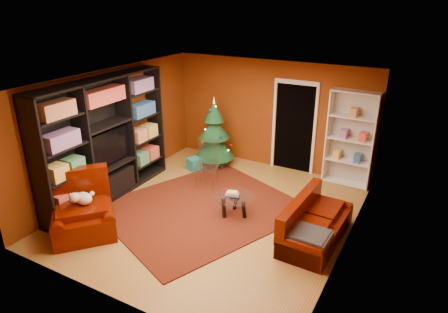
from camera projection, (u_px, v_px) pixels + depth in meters
The scene contains 18 objects.
floor at pixel (214, 214), 7.87m from camera, with size 5.00×5.50×0.05m, color olive.
ceiling at pixel (213, 80), 6.87m from camera, with size 5.00×5.50×0.05m, color silver.
wall_back at pixel (271, 114), 9.62m from camera, with size 5.00×0.05×2.60m, color #76310C.
wall_left at pixel (111, 130), 8.50m from camera, with size 0.05×5.50×2.60m, color #76310C.
wall_right at pixel (353, 180), 6.24m from camera, with size 0.05×5.50×2.60m, color #76310C.
doorway at pixel (294, 129), 9.41m from camera, with size 1.06×0.60×2.16m, color black, non-canonical shape.
rug at pixel (202, 208), 8.00m from camera, with size 3.03×3.54×0.02m, color #531B0D.
media_unit at pixel (105, 140), 8.05m from camera, with size 0.50×3.28×2.52m, color black, non-canonical shape.
christmas_tree at pixel (214, 132), 9.77m from camera, with size 0.98×0.98×1.75m, color #103C1C, non-canonical shape.
gift_box_teal at pixel (194, 164), 9.73m from camera, with size 0.30×0.30×0.30m, color teal.
gift_box_green at pixel (221, 161), 9.95m from camera, with size 0.25×0.25×0.25m, color #256736.
gift_box_red at pixel (215, 163), 9.88m from camera, with size 0.22×0.22×0.22m, color maroon.
white_bookshelf at pixel (351, 139), 8.67m from camera, with size 1.01×0.36×2.19m, color white, non-canonical shape.
armchair at pixel (82, 211), 7.03m from camera, with size 1.14×1.14×0.89m, color #420B00, non-canonical shape.
dog at pixel (84, 198), 7.00m from camera, with size 0.40×0.30×0.29m, color beige, non-canonical shape.
sofa at pixel (317, 220), 6.86m from camera, with size 1.78×0.80×0.76m, color #420B00, non-canonical shape.
coffee_table at pixel (235, 206), 7.69m from camera, with size 0.80×0.80×0.50m, color gray, non-canonical shape.
acrylic_chair at pixel (207, 167), 8.77m from camera, with size 0.48×0.53×0.95m, color #66605B, non-canonical shape.
Camera 1 is at (3.48, -5.92, 3.99)m, focal length 32.00 mm.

